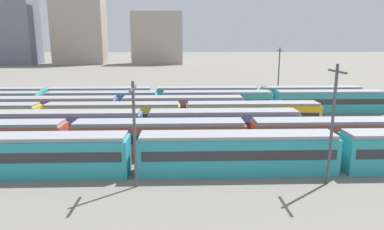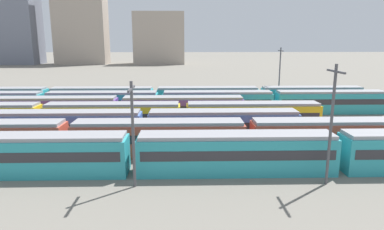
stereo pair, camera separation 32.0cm
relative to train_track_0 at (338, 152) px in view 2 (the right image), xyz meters
The scene contains 13 objects.
train_track_0 is the anchor object (origin of this frame).
train_track_1 17.64m from the train_track_0, 162.86° to the left, with size 93.60×3.06×3.75m.
train_track_2 30.19m from the train_track_0, 159.85° to the left, with size 55.80×3.06×3.75m.
train_track_3 28.38m from the train_track_0, 146.65° to the left, with size 55.80×3.06×3.75m.
train_track_4 39.18m from the train_track_0, 147.93° to the left, with size 55.80×3.06×3.75m.
train_track_5 27.39m from the train_track_0, 108.30° to the left, with size 93.60×3.06×3.75m.
train_track_6 36.69m from the train_track_0, 121.75° to the left, with size 74.70×3.06×3.75m.
catenary_pole_0 18.83m from the train_track_0, behind, with size 0.24×3.20×8.86m.
catenary_pole_1 34.62m from the train_track_0, 83.62° to the left, with size 0.24×3.20×10.63m.
catenary_pole_2 5.13m from the train_track_0, 127.05° to the right, with size 0.24×3.20×10.16m.
distant_building_0 177.47m from the train_track_0, 122.97° to the left, with size 18.86×16.14×49.40m, color slate.
distant_building_1 162.65m from the train_track_0, 113.70° to the left, with size 24.84×13.41×46.37m, color #A89989.
distant_building_2 150.32m from the train_track_0, 100.00° to the left, with size 24.95×15.45×25.43m, color #A89989.
Camera 2 is at (30.95, -29.87, 12.03)m, focal length 32.15 mm.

